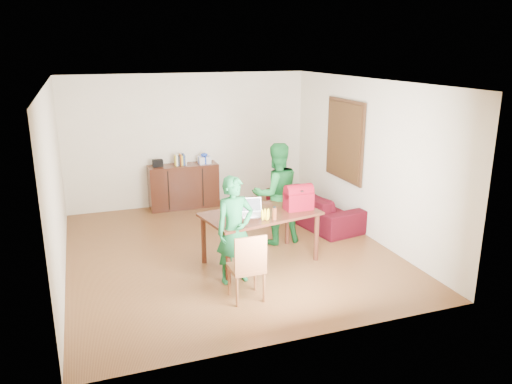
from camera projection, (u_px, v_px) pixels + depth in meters
name	position (u px, v px, depth m)	size (l,w,h in m)	color
room	(225.00, 171.00, 7.90)	(5.20, 5.70, 2.90)	#4C2813
table	(260.00, 219.00, 7.54)	(1.85, 1.26, 0.80)	black
chair	(247.00, 280.00, 6.50)	(0.43, 0.41, 0.94)	brown
person_near	(235.00, 230.00, 6.88)	(0.56, 0.37, 1.53)	#13592B
person_far	(276.00, 193.00, 8.28)	(0.83, 0.65, 1.71)	#135520
laptop	(252.00, 212.00, 7.38)	(0.36, 0.28, 0.23)	white
bananas	(265.00, 218.00, 7.17)	(0.18, 0.11, 0.07)	gold
bottle	(274.00, 213.00, 7.19)	(0.07, 0.07, 0.20)	#5D2A15
red_bag	(299.00, 200.00, 7.62)	(0.42, 0.24, 0.31)	maroon
sofa	(314.00, 205.00, 9.45)	(2.15, 0.84, 0.63)	#3B070A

